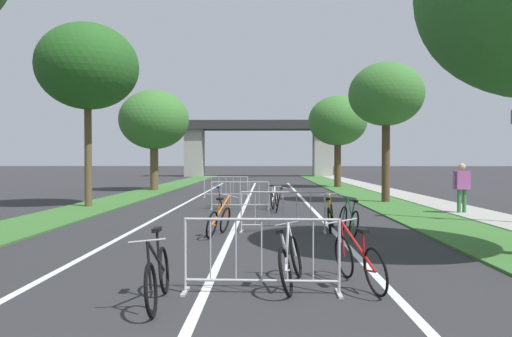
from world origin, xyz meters
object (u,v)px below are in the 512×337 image
Objects in this scene: crowd_barrier_fourth at (226,187)px; pedestrian_in_red_jacket at (462,183)px; tree_left_oak_mid at (88,67)px; bicycle_orange_3 at (219,221)px; crowd_barrier_third at (240,196)px; bicycle_blue_4 at (220,199)px; bicycle_yellow_8 at (331,216)px; bicycle_silver_7 at (291,261)px; tree_left_pine_far at (154,120)px; bicycle_black_1 at (158,276)px; bicycle_purple_2 at (279,201)px; tree_right_maple_mid at (338,121)px; bicycle_red_5 at (358,261)px; bicycle_white_0 at (274,199)px; crowd_barrier_nearest at (262,256)px; crowd_barrier_second at (283,212)px; bicycle_green_6 at (348,220)px; tree_right_pine_near at (386,95)px.

crowd_barrier_fourth is 1.26× the size of pedestrian_in_red_jacket.
tree_left_oak_mid is 8.61m from crowd_barrier_fourth.
crowd_barrier_third is at bearing 102.17° from bicycle_orange_3.
bicycle_blue_4 is (-0.61, 6.78, -0.02)m from bicycle_orange_3.
tree_left_oak_mid is 4.10× the size of bicycle_yellow_8.
bicycle_yellow_8 reaches higher than bicycle_silver_7.
crowd_barrier_third is (5.80, -11.02, -3.76)m from tree_left_pine_far.
bicycle_black_1 is 0.99× the size of bicycle_purple_2.
tree_left_oak_mid is 3.25× the size of crowd_barrier_third.
bicycle_blue_4 is at bearing 131.89° from bicycle_yellow_8.
bicycle_yellow_8 is at bearing -62.94° from crowd_barrier_third.
bicycle_orange_3 is at bearing -91.25° from bicycle_blue_4.
tree_right_maple_mid is 3.78× the size of bicycle_orange_3.
bicycle_yellow_8 is at bearing -65.26° from bicycle_blue_4.
bicycle_red_5 is 0.98× the size of bicycle_yellow_8.
crowd_barrier_nearest is at bearing -82.03° from bicycle_white_0.
pedestrian_in_red_jacket reaches higher than bicycle_red_5.
tree_right_maple_mid is 20.44m from bicycle_yellow_8.
tree_left_oak_mid is at bearing -171.14° from bicycle_white_0.
tree_right_maple_mid is 3.75× the size of bicycle_white_0.
bicycle_yellow_8 is (1.28, 0.43, -0.15)m from crowd_barrier_second.
tree_right_maple_mid is at bearing 58.49° from bicycle_blue_4.
tree_left_oak_mid is 9.10m from bicycle_purple_2.
bicycle_green_6 is (8.78, -17.24, -3.89)m from tree_left_pine_far.
tree_right_pine_near is 15.37m from bicycle_silver_7.
bicycle_blue_4 is (5.01, -10.52, -3.92)m from tree_left_pine_far.
bicycle_green_6 reaches higher than bicycle_silver_7.
crowd_barrier_nearest is 17.10m from crowd_barrier_fourth.
tree_left_pine_far is at bearing 146.19° from tree_right_pine_near.
tree_left_oak_mid is 4.21× the size of bicycle_purple_2.
crowd_barrier_third is 1.55m from bicycle_purple_2.
crowd_barrier_third is at bearing 87.89° from bicycle_red_5.
tree_right_pine_near is 5.99m from pedestrian_in_red_jacket.
crowd_barrier_fourth is 1.35× the size of bicycle_orange_3.
bicycle_purple_2 is 1.01× the size of bicycle_blue_4.
bicycle_silver_7 is 5.85m from bicycle_yellow_8.
bicycle_red_5 is at bearing -97.79° from tree_right_maple_mid.
tree_right_maple_mid is 2.80× the size of crowd_barrier_third.
crowd_barrier_third is at bearing -18.26° from pedestrian_in_red_jacket.
tree_left_oak_mid reaches higher than bicycle_red_5.
crowd_barrier_second is 1.34× the size of bicycle_white_0.
bicycle_blue_4 is at bearing 114.85° from bicycle_green_6.
crowd_barrier_nearest is at bearing -95.44° from bicycle_yellow_8.
tree_left_pine_far is at bearing 117.75° from crowd_barrier_third.
tree_right_maple_mid reaches higher than bicycle_blue_4.
tree_left_oak_mid is 4.11× the size of pedestrian_in_red_jacket.
tree_left_pine_far is (0.19, 10.31, -1.21)m from tree_left_oak_mid.
bicycle_blue_4 is at bearing -87.61° from crowd_barrier_fourth.
bicycle_orange_3 is 0.92× the size of bicycle_green_6.
bicycle_silver_7 is 1.02× the size of pedestrian_in_red_jacket.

